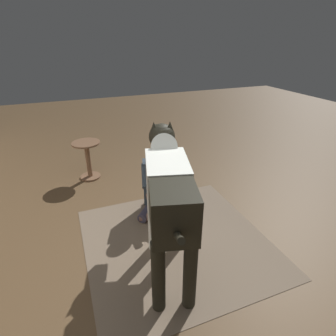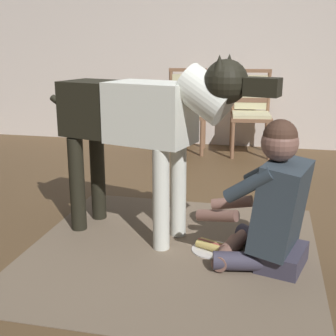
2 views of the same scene
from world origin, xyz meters
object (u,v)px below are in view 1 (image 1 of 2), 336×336
(hot_dog_on_plate, at_px, (163,226))
(person_sitting_on_floor, at_px, (160,184))
(large_dog, at_px, (168,189))
(round_side_table, at_px, (88,157))

(hot_dog_on_plate, bearing_deg, person_sitting_on_floor, -15.32)
(person_sitting_on_floor, distance_m, large_dog, 0.98)
(person_sitting_on_floor, bearing_deg, hot_dog_on_plate, 164.68)
(person_sitting_on_floor, xyz_separation_m, hot_dog_on_plate, (-0.36, 0.10, -0.34))
(round_side_table, bearing_deg, large_dog, -166.70)
(large_dog, relative_size, round_side_table, 2.80)
(person_sitting_on_floor, relative_size, hot_dog_on_plate, 3.40)
(large_dog, bearing_deg, hot_dog_on_plate, -15.32)
(person_sitting_on_floor, relative_size, round_side_table, 1.55)
(person_sitting_on_floor, relative_size, large_dog, 0.55)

